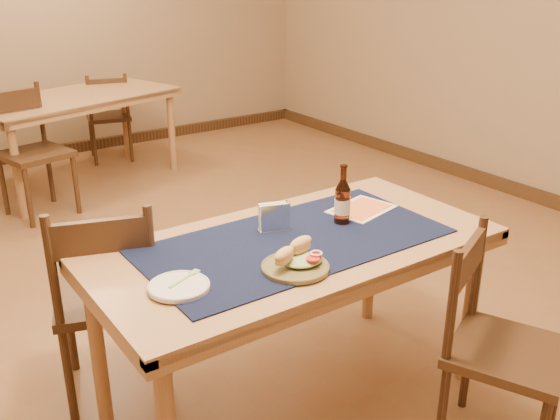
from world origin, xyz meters
TOP-DOWN VIEW (x-y plane):
  - room at (0.00, 0.00)m, footprint 6.04×7.04m
  - main_table at (0.00, -0.80)m, footprint 1.60×0.80m
  - placemat at (0.00, -0.80)m, footprint 1.20×0.60m
  - baseboard at (0.00, 0.00)m, footprint 6.00×7.00m
  - back_table at (0.19, 2.52)m, footprint 1.79×1.24m
  - chair_main_far at (-0.61, -0.32)m, footprint 0.54×0.54m
  - chair_main_near at (0.46, -1.44)m, footprint 0.53×0.53m
  - chair_back_near at (-0.30, 2.04)m, footprint 0.52×0.52m
  - chair_back_far at (0.64, 3.02)m, footprint 0.47×0.47m
  - sandwich_plate at (-0.13, -1.00)m, footprint 0.24×0.24m
  - side_plate at (-0.54, -0.89)m, footprint 0.21×0.21m
  - fork at (-0.50, -0.86)m, footprint 0.14×0.08m
  - beer_bottle at (0.27, -0.77)m, footprint 0.07×0.07m
  - napkin_holder at (-0.01, -0.67)m, footprint 0.14×0.09m
  - menu_card at (0.43, -0.71)m, footprint 0.32×0.26m

SIDE VIEW (x-z plane):
  - baseboard at x=0.00m, z-range 0.00..0.10m
  - chair_back_far at x=0.64m, z-range 0.02..0.84m
  - chair_main_near at x=0.46m, z-range 0.02..0.89m
  - chair_main_far at x=-0.61m, z-range 0.02..0.94m
  - chair_back_near at x=-0.30m, z-range 0.02..0.96m
  - main_table at x=0.00m, z-range 0.29..1.04m
  - back_table at x=0.19m, z-range 0.29..1.04m
  - placemat at x=0.00m, z-range 0.75..0.76m
  - menu_card at x=0.43m, z-range 0.76..0.76m
  - side_plate at x=-0.54m, z-range 0.76..0.77m
  - fork at x=-0.50m, z-range 0.77..0.77m
  - sandwich_plate at x=-0.13m, z-range 0.73..0.83m
  - napkin_holder at x=-0.01m, z-range 0.75..0.87m
  - beer_bottle at x=0.27m, z-range 0.72..0.97m
  - room at x=0.00m, z-range -0.02..2.82m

